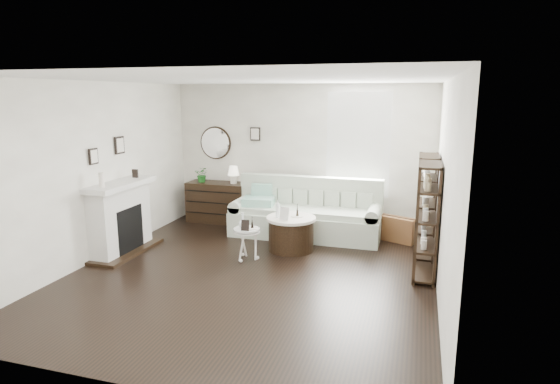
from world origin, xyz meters
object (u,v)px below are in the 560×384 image
(dresser, at_px, (218,202))
(drum_table, at_px, (291,233))
(pedestal_table, at_px, (247,231))
(sofa, at_px, (306,217))

(dresser, xyz_separation_m, drum_table, (1.87, -1.27, -0.12))
(dresser, xyz_separation_m, pedestal_table, (1.34, -1.91, 0.06))
(sofa, distance_m, drum_table, 0.89)
(dresser, relative_size, drum_table, 1.49)
(drum_table, bearing_deg, sofa, 87.21)
(drum_table, xyz_separation_m, pedestal_table, (-0.53, -0.63, 0.17))
(sofa, xyz_separation_m, drum_table, (-0.04, -0.89, -0.06))
(drum_table, height_order, pedestal_table, drum_table)
(dresser, bearing_deg, drum_table, -34.33)
(dresser, height_order, pedestal_table, dresser)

